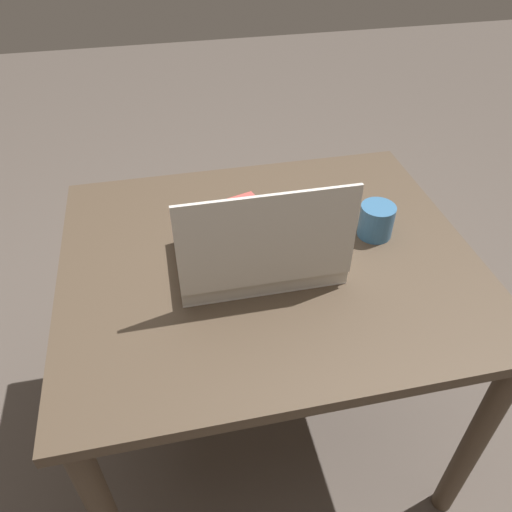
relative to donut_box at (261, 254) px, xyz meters
The scene contains 5 objects.
ground_plane 0.79m from the donut_box, 122.06° to the right, with size 8.00×8.00×0.00m, color #564C44.
dining_table 0.17m from the donut_box, 122.06° to the right, with size 1.00×0.85×0.73m.
donut_box is the anchor object (origin of this frame).
coffee_mug 0.32m from the donut_box, 166.55° to the right, with size 0.09×0.09×0.09m.
paper_napkin 0.26m from the donut_box, 85.20° to the right, with size 0.19×0.15×0.01m.
Camera 1 is at (0.22, 0.90, 1.53)m, focal length 35.00 mm.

